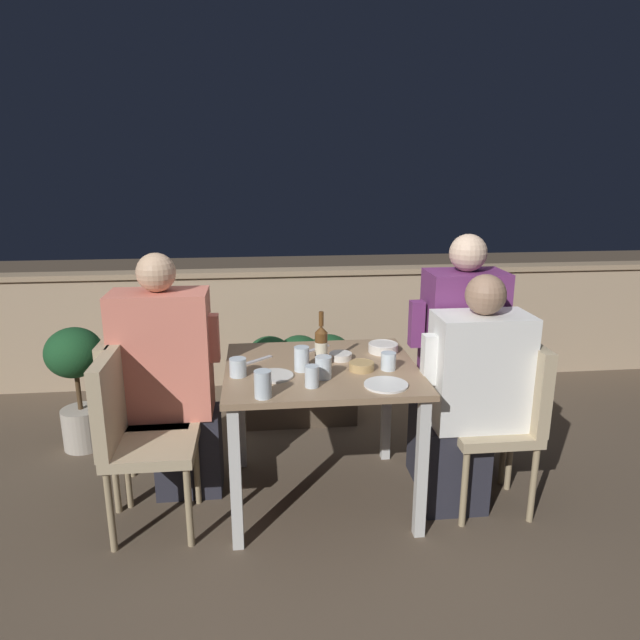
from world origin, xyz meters
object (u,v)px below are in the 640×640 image
object	(u,v)px
chair_right_near	(508,408)
chair_right_far	(487,386)
chair_left_near	(131,427)
potted_plant	(77,376)
person_white_polo	(471,396)
person_coral_top	(170,379)
person_purple_stripe	(455,361)
chair_left_far	(134,401)
beer_bottle	(320,346)

from	to	relation	value
chair_right_near	chair_right_far	xyz separation A→B (m)	(0.01, 0.29, 0.00)
chair_left_near	potted_plant	size ratio (longest dim) A/B	1.14
person_white_polo	chair_left_near	bearing A→B (deg)	-179.59
person_coral_top	chair_right_far	world-z (taller)	person_coral_top
chair_right_near	person_purple_stripe	distance (m)	0.37
potted_plant	chair_left_far	bearing A→B (deg)	-51.01
person_white_polo	beer_bottle	xyz separation A→B (m)	(-0.72, 0.16, 0.23)
person_coral_top	person_white_polo	bearing A→B (deg)	-11.28
chair_left_near	chair_left_far	world-z (taller)	same
chair_left_far	beer_bottle	world-z (taller)	beer_bottle
chair_left_near	chair_right_near	size ratio (longest dim) A/B	1.00
chair_left_near	chair_right_far	world-z (taller)	same
person_purple_stripe	beer_bottle	distance (m)	0.76
chair_right_far	chair_right_near	bearing A→B (deg)	-92.16
chair_left_far	person_purple_stripe	bearing A→B (deg)	-0.23
person_purple_stripe	chair_left_near	bearing A→B (deg)	-169.63
chair_left_near	chair_left_far	xyz separation A→B (m)	(-0.05, 0.30, 0.00)
chair_left_far	beer_bottle	distance (m)	1.00
chair_right_far	beer_bottle	distance (m)	0.98
chair_left_far	person_purple_stripe	size ratio (longest dim) A/B	0.64
chair_right_near	person_coral_top	bearing A→B (deg)	170.01
chair_left_far	chair_right_near	xyz separation A→B (m)	(1.85, -0.29, 0.00)
beer_bottle	potted_plant	size ratio (longest dim) A/B	0.36
potted_plant	chair_left_near	bearing A→B (deg)	-59.92
chair_right_far	beer_bottle	xyz separation A→B (m)	(-0.92, -0.13, 0.31)
chair_right_far	potted_plant	bearing A→B (deg)	166.39
person_white_polo	chair_left_far	bearing A→B (deg)	169.99
person_white_polo	person_purple_stripe	bearing A→B (deg)	86.89
person_coral_top	person_white_polo	xyz separation A→B (m)	(1.47, -0.29, -0.04)
chair_right_near	person_purple_stripe	size ratio (longest dim) A/B	0.64
person_white_polo	person_purple_stripe	xyz separation A→B (m)	(0.02, 0.29, 0.08)
chair_left_far	person_white_polo	world-z (taller)	person_white_polo
chair_right_far	potted_plant	xyz separation A→B (m)	(-2.31, 0.56, -0.06)
chair_right_far	person_purple_stripe	bearing A→B (deg)	180.00
person_white_polo	beer_bottle	world-z (taller)	person_white_polo
chair_right_near	chair_left_near	bearing A→B (deg)	-179.64
chair_right_near	person_white_polo	bearing A→B (deg)	-180.00
person_white_polo	chair_right_far	xyz separation A→B (m)	(0.20, 0.29, -0.07)
beer_bottle	potted_plant	world-z (taller)	beer_bottle
chair_left_far	chair_right_near	bearing A→B (deg)	-8.98
person_purple_stripe	potted_plant	bearing A→B (deg)	165.23
person_purple_stripe	chair_left_far	bearing A→B (deg)	179.77
chair_left_near	chair_right_near	bearing A→B (deg)	0.36
chair_left_near	potted_plant	xyz separation A→B (m)	(-0.50, 0.86, -0.06)
chair_left_far	potted_plant	distance (m)	0.71
chair_right_far	person_purple_stripe	xyz separation A→B (m)	(-0.19, 0.00, 0.16)
person_white_polo	chair_right_far	distance (m)	0.36
chair_left_far	potted_plant	xyz separation A→B (m)	(-0.45, 0.55, -0.06)
person_coral_top	person_white_polo	size ratio (longest dim) A/B	1.07
person_coral_top	person_purple_stripe	size ratio (longest dim) A/B	0.95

